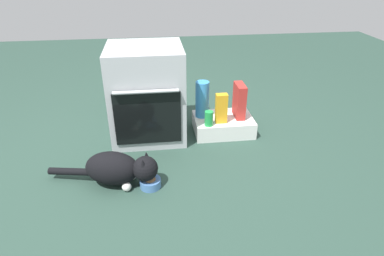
% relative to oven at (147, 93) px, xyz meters
% --- Properties ---
extents(ground, '(8.00, 8.00, 0.00)m').
position_rel_oven_xyz_m(ground, '(-0.01, -0.50, -0.37)').
color(ground, '#284238').
extents(oven, '(0.57, 0.57, 0.73)m').
position_rel_oven_xyz_m(oven, '(0.00, 0.00, 0.00)').
color(oven, '#B7BABF').
rests_on(oven, ground).
extents(pantry_cabinet, '(0.48, 0.34, 0.13)m').
position_rel_oven_xyz_m(pantry_cabinet, '(0.61, -0.03, -0.30)').
color(pantry_cabinet, white).
rests_on(pantry_cabinet, ground).
extents(food_bowl, '(0.14, 0.14, 0.09)m').
position_rel_oven_xyz_m(food_bowl, '(-0.00, -0.70, -0.33)').
color(food_bowl, '#4C7AB7').
rests_on(food_bowl, ground).
extents(cat, '(0.73, 0.30, 0.24)m').
position_rel_oven_xyz_m(cat, '(-0.20, -0.65, -0.24)').
color(cat, black).
rests_on(cat, ground).
extents(water_bottle, '(0.11, 0.11, 0.30)m').
position_rel_oven_xyz_m(water_bottle, '(0.44, 0.02, -0.08)').
color(water_bottle, '#388CD1').
rests_on(water_bottle, pantry_cabinet).
extents(cereal_box, '(0.07, 0.18, 0.28)m').
position_rel_oven_xyz_m(cereal_box, '(0.74, -0.03, -0.09)').
color(cereal_box, '#B72D28').
rests_on(cereal_box, pantry_cabinet).
extents(juice_carton, '(0.09, 0.06, 0.24)m').
position_rel_oven_xyz_m(juice_carton, '(0.57, -0.11, -0.11)').
color(juice_carton, orange).
rests_on(juice_carton, pantry_cabinet).
extents(soda_can, '(0.07, 0.07, 0.12)m').
position_rel_oven_xyz_m(soda_can, '(0.47, -0.16, -0.17)').
color(soda_can, green).
rests_on(soda_can, pantry_cabinet).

